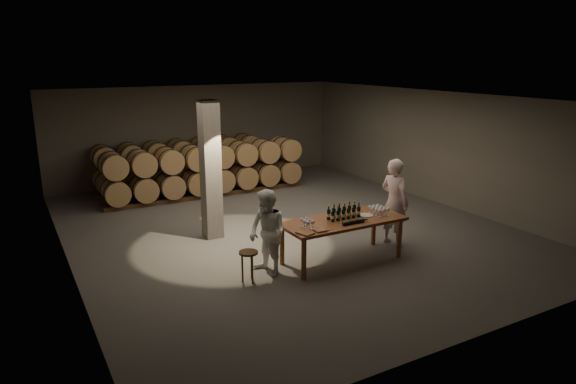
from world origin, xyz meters
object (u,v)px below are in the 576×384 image
tasting_table (342,224)px  person_man (394,202)px  stool (249,257)px  person_woman (267,233)px  plate (366,215)px  bottle_cluster (344,213)px  notebook_near (320,230)px

tasting_table → person_man: (1.58, 0.24, 0.19)m
stool → person_woman: size_ratio=0.36×
plate → person_woman: person_woman is taller
bottle_cluster → person_woman: size_ratio=0.43×
stool → person_man: bearing=3.5°
tasting_table → bottle_cluster: size_ratio=3.57×
bottle_cluster → notebook_near: bearing=-152.8°
stool → bottle_cluster: bearing=1.2°
person_woman → tasting_table: bearing=73.1°
plate → person_man: (1.00, 0.27, 0.08)m
bottle_cluster → person_woman: (-1.73, 0.09, -0.16)m
tasting_table → person_woman: person_woman is taller
notebook_near → person_woman: bearing=151.2°
notebook_near → person_woman: 1.02m
plate → stool: size_ratio=0.50×
tasting_table → notebook_near: bearing=-154.1°
bottle_cluster → notebook_near: 0.97m
bottle_cluster → notebook_near: size_ratio=3.25×
stool → person_man: (3.70, 0.22, 0.50)m
bottle_cluster → plate: bearing=-9.8°
tasting_table → notebook_near: notebook_near is taller
plate → stool: (-2.70, 0.04, -0.41)m
tasting_table → person_woman: (-1.65, 0.15, 0.05)m
tasting_table → person_man: bearing=8.6°
tasting_table → bottle_cluster: 0.23m
bottle_cluster → person_man: size_ratio=0.37×
tasting_table → bottle_cluster: bearing=39.8°
plate → stool: plate is taller
bottle_cluster → tasting_table: bearing=-140.2°
plate → person_man: 1.04m
plate → person_woman: 2.24m
notebook_near → person_woman: size_ratio=0.13×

